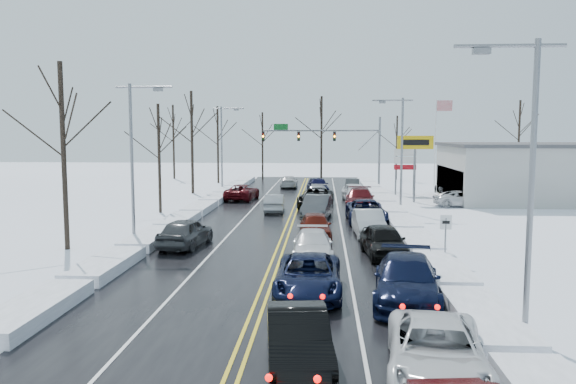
# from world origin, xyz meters

# --- Properties ---
(ground) EXTENTS (160.00, 160.00, 0.00)m
(ground) POSITION_xyz_m (0.00, 0.00, 0.00)
(ground) COLOR white
(ground) RESTS_ON ground
(road_surface) EXTENTS (14.00, 84.00, 0.01)m
(road_surface) POSITION_xyz_m (0.00, 2.00, 0.01)
(road_surface) COLOR black
(road_surface) RESTS_ON ground
(snow_bank_left) EXTENTS (1.84, 72.00, 0.53)m
(snow_bank_left) POSITION_xyz_m (-7.60, 2.00, 0.00)
(snow_bank_left) COLOR white
(snow_bank_left) RESTS_ON ground
(snow_bank_right) EXTENTS (1.84, 72.00, 0.53)m
(snow_bank_right) POSITION_xyz_m (7.60, 2.00, 0.00)
(snow_bank_right) COLOR white
(snow_bank_right) RESTS_ON ground
(traffic_signal_mast) EXTENTS (13.28, 0.39, 8.00)m
(traffic_signal_mast) POSITION_xyz_m (3.45, 27.99, 5.48)
(traffic_signal_mast) COLOR slate
(traffic_signal_mast) RESTS_ON ground
(tires_plus_sign) EXTENTS (3.20, 0.34, 6.00)m
(tires_plus_sign) POSITION_xyz_m (10.50, 15.99, 4.99)
(tires_plus_sign) COLOR slate
(tires_plus_sign) RESTS_ON ground
(used_vehicles_sign) EXTENTS (2.20, 0.22, 4.65)m
(used_vehicles_sign) POSITION_xyz_m (10.50, 22.00, 3.32)
(used_vehicles_sign) COLOR slate
(used_vehicles_sign) RESTS_ON ground
(speed_limit_sign) EXTENTS (0.55, 0.09, 2.35)m
(speed_limit_sign) POSITION_xyz_m (8.20, -8.00, 1.63)
(speed_limit_sign) COLOR slate
(speed_limit_sign) RESTS_ON ground
(flagpole) EXTENTS (1.87, 1.20, 10.00)m
(flagpole) POSITION_xyz_m (15.17, 30.00, 5.93)
(flagpole) COLOR silver
(flagpole) RESTS_ON ground
(dealership_building) EXTENTS (20.40, 12.40, 5.30)m
(dealership_building) POSITION_xyz_m (23.98, 18.00, 2.66)
(dealership_building) COLOR #AEAEA9
(dealership_building) RESTS_ON ground
(streetlight_se) EXTENTS (3.20, 0.25, 9.00)m
(streetlight_se) POSITION_xyz_m (8.30, -18.00, 5.31)
(streetlight_se) COLOR slate
(streetlight_se) RESTS_ON ground
(streetlight_ne) EXTENTS (3.20, 0.25, 9.00)m
(streetlight_ne) POSITION_xyz_m (8.30, 10.00, 5.31)
(streetlight_ne) COLOR slate
(streetlight_ne) RESTS_ON ground
(streetlight_sw) EXTENTS (3.20, 0.25, 9.00)m
(streetlight_sw) POSITION_xyz_m (-8.30, -4.00, 5.31)
(streetlight_sw) COLOR slate
(streetlight_sw) RESTS_ON ground
(streetlight_nw) EXTENTS (3.20, 0.25, 9.00)m
(streetlight_nw) POSITION_xyz_m (-8.30, 24.00, 5.31)
(streetlight_nw) COLOR slate
(streetlight_nw) RESTS_ON ground
(tree_left_b) EXTENTS (4.00, 4.00, 10.00)m
(tree_left_b) POSITION_xyz_m (-11.50, -6.00, 6.99)
(tree_left_b) COLOR #2D231C
(tree_left_b) RESTS_ON ground
(tree_left_c) EXTENTS (3.40, 3.40, 8.50)m
(tree_left_c) POSITION_xyz_m (-10.50, 8.00, 5.94)
(tree_left_c) COLOR #2D231C
(tree_left_c) RESTS_ON ground
(tree_left_d) EXTENTS (4.20, 4.20, 10.50)m
(tree_left_d) POSITION_xyz_m (-11.20, 22.00, 7.33)
(tree_left_d) COLOR #2D231C
(tree_left_d) RESTS_ON ground
(tree_left_e) EXTENTS (3.80, 3.80, 9.50)m
(tree_left_e) POSITION_xyz_m (-10.80, 34.00, 6.64)
(tree_left_e) COLOR #2D231C
(tree_left_e) RESTS_ON ground
(tree_far_a) EXTENTS (4.00, 4.00, 10.00)m
(tree_far_a) POSITION_xyz_m (-18.00, 40.00, 6.99)
(tree_far_a) COLOR #2D231C
(tree_far_a) RESTS_ON ground
(tree_far_b) EXTENTS (3.60, 3.60, 9.00)m
(tree_far_b) POSITION_xyz_m (-6.00, 41.00, 6.29)
(tree_far_b) COLOR #2D231C
(tree_far_b) RESTS_ON ground
(tree_far_c) EXTENTS (4.40, 4.40, 11.00)m
(tree_far_c) POSITION_xyz_m (2.00, 39.00, 7.68)
(tree_far_c) COLOR #2D231C
(tree_far_c) RESTS_ON ground
(tree_far_d) EXTENTS (3.40, 3.40, 8.50)m
(tree_far_d) POSITION_xyz_m (12.00, 40.50, 5.94)
(tree_far_d) COLOR #2D231C
(tree_far_d) RESTS_ON ground
(tree_far_e) EXTENTS (4.20, 4.20, 10.50)m
(tree_far_e) POSITION_xyz_m (28.00, 41.00, 7.33)
(tree_far_e) COLOR #2D231C
(tree_far_e) RESTS_ON ground
(queued_car_1) EXTENTS (2.15, 4.82, 1.54)m
(queued_car_1) POSITION_xyz_m (1.66, -20.48, 0.00)
(queued_car_1) COLOR black
(queued_car_1) RESTS_ON ground
(queued_car_2) EXTENTS (2.53, 5.46, 1.52)m
(queued_car_2) POSITION_xyz_m (1.76, -13.75, 0.00)
(queued_car_2) COLOR black
(queued_car_2) RESTS_ON ground
(queued_car_3) EXTENTS (2.08, 4.86, 1.40)m
(queued_car_3) POSITION_xyz_m (1.80, -7.51, 0.00)
(queued_car_3) COLOR silver
(queued_car_3) RESTS_ON ground
(queued_car_4) EXTENTS (2.05, 4.59, 1.53)m
(queued_car_4) POSITION_xyz_m (1.85, -2.10, 0.00)
(queued_car_4) COLOR #52130B
(queued_car_4) RESTS_ON ground
(queued_car_5) EXTENTS (2.39, 5.35, 1.71)m
(queued_car_5) POSITION_xyz_m (1.85, 5.79, 0.00)
(queued_car_5) COLOR #444649
(queued_car_5) RESTS_ON ground
(queued_car_6) EXTENTS (3.24, 6.00, 1.60)m
(queued_car_6) POSITION_xyz_m (1.66, 12.27, 0.00)
(queued_car_6) COLOR black
(queued_car_6) RESTS_ON ground
(queued_car_7) EXTENTS (2.46, 4.87, 1.36)m
(queued_car_7) POSITION_xyz_m (1.66, 17.03, 0.00)
(queued_car_7) COLOR #AFB1B8
(queued_car_7) RESTS_ON ground
(queued_car_8) EXTENTS (2.56, 5.23, 1.72)m
(queued_car_8) POSITION_xyz_m (1.72, 22.36, 0.00)
(queued_car_8) COLOR black
(queued_car_8) RESTS_ON ground
(queued_car_10) EXTENTS (3.09, 5.59, 1.48)m
(queued_car_10) POSITION_xyz_m (5.22, -21.07, 0.00)
(queued_car_10) COLOR silver
(queued_car_10) RESTS_ON ground
(queued_car_11) EXTENTS (3.07, 6.06, 1.69)m
(queued_car_11) POSITION_xyz_m (5.42, -14.50, 0.00)
(queued_car_11) COLOR black
(queued_car_11) RESTS_ON ground
(queued_car_12) EXTENTS (2.37, 4.95, 1.63)m
(queued_car_12) POSITION_xyz_m (5.39, -6.83, 0.00)
(queued_car_12) COLOR black
(queued_car_12) RESTS_ON ground
(queued_car_13) EXTENTS (1.91, 4.89, 1.59)m
(queued_car_13) POSITION_xyz_m (5.08, -1.12, 0.00)
(queued_car_13) COLOR silver
(queued_car_13) RESTS_ON ground
(queued_car_14) EXTENTS (2.74, 5.73, 1.58)m
(queued_car_14) POSITION_xyz_m (5.31, 4.11, 0.00)
(queued_car_14) COLOR black
(queued_car_14) RESTS_ON ground
(queued_car_15) EXTENTS (2.65, 5.89, 1.67)m
(queued_car_15) POSITION_xyz_m (5.33, 11.23, 0.00)
(queued_car_15) COLOR #47090D
(queued_car_15) RESTS_ON ground
(queued_car_16) EXTENTS (2.51, 5.07, 1.66)m
(queued_car_16) POSITION_xyz_m (5.17, 16.32, 0.00)
(queued_car_16) COLOR white
(queued_car_16) RESTS_ON ground
(queued_car_17) EXTENTS (1.77, 4.26, 1.37)m
(queued_car_17) POSITION_xyz_m (5.38, 24.37, 0.00)
(queued_car_17) COLOR #383B3D
(queued_car_17) RESTS_ON ground
(oncoming_car_0) EXTENTS (1.63, 4.29, 1.40)m
(oncoming_car_0) POSITION_xyz_m (-1.56, 8.99, 0.00)
(oncoming_car_0) COLOR #9EA1A6
(oncoming_car_0) RESTS_ON ground
(oncoming_car_1) EXTENTS (3.01, 5.52, 1.47)m
(oncoming_car_1) POSITION_xyz_m (-5.29, 16.78, 0.00)
(oncoming_car_1) COLOR #530B10
(oncoming_car_1) RESTS_ON ground
(oncoming_car_2) EXTENTS (1.98, 4.72, 1.36)m
(oncoming_car_2) POSITION_xyz_m (-1.62, 28.65, 0.00)
(oncoming_car_2) COLOR silver
(oncoming_car_2) RESTS_ON ground
(oncoming_car_3) EXTENTS (2.53, 5.01, 1.64)m
(oncoming_car_3) POSITION_xyz_m (-5.25, -5.03, 0.00)
(oncoming_car_3) COLOR #3E4043
(oncoming_car_3) RESTS_ON ground
(parked_car_0) EXTENTS (4.97, 2.62, 1.33)m
(parked_car_0) POSITION_xyz_m (14.17, 13.27, 0.00)
(parked_car_0) COLOR white
(parked_car_0) RESTS_ON ground
(parked_car_1) EXTENTS (2.43, 5.51, 1.57)m
(parked_car_1) POSITION_xyz_m (16.80, 17.16, 0.00)
(parked_car_1) COLOR #44474A
(parked_car_1) RESTS_ON ground
(parked_car_2) EXTENTS (2.06, 4.85, 1.63)m
(parked_car_2) POSITION_xyz_m (14.86, 22.61, 0.00)
(parked_car_2) COLOR black
(parked_car_2) RESTS_ON ground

